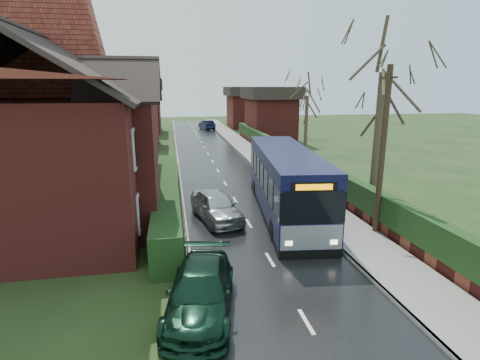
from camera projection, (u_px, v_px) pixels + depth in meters
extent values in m
plane|color=#344A1F|center=(258.00, 240.00, 16.36)|extent=(140.00, 140.00, 0.00)
cube|color=black|center=(225.00, 183.00, 25.90)|extent=(6.00, 100.00, 0.02)
cube|color=slate|center=(284.00, 180.00, 26.64)|extent=(2.50, 100.00, 0.14)
cube|color=gray|center=(268.00, 181.00, 26.42)|extent=(0.12, 100.00, 0.14)
cube|color=gray|center=(181.00, 185.00, 25.35)|extent=(0.12, 100.00, 0.10)
cube|color=#153313|center=(167.00, 195.00, 20.25)|extent=(1.20, 16.00, 1.60)
cube|color=maroon|center=(305.00, 176.00, 26.85)|extent=(0.30, 50.00, 0.60)
cube|color=#153313|center=(306.00, 163.00, 26.64)|extent=(0.60, 50.00, 1.20)
cube|color=maroon|center=(62.00, 159.00, 18.82)|extent=(8.00, 14.00, 6.00)
cube|color=maroon|center=(128.00, 168.00, 16.57)|extent=(2.50, 4.00, 6.00)
cube|color=brown|center=(87.00, 38.00, 21.31)|extent=(0.90, 1.40, 2.20)
cube|color=silver|center=(139.00, 212.00, 15.10)|extent=(0.08, 1.20, 1.60)
cube|color=black|center=(140.00, 212.00, 15.11)|extent=(0.03, 0.95, 1.35)
cube|color=silver|center=(135.00, 148.00, 14.47)|extent=(0.08, 1.20, 1.60)
cube|color=black|center=(136.00, 148.00, 14.48)|extent=(0.03, 0.95, 1.35)
cube|color=silver|center=(145.00, 187.00, 18.92)|extent=(0.08, 1.20, 1.60)
cube|color=black|center=(146.00, 187.00, 18.92)|extent=(0.03, 0.95, 1.35)
cube|color=silver|center=(142.00, 135.00, 18.29)|extent=(0.08, 1.20, 1.60)
cube|color=black|center=(143.00, 135.00, 18.29)|extent=(0.03, 0.95, 1.35)
cube|color=silver|center=(149.00, 170.00, 22.73)|extent=(0.08, 1.20, 1.60)
cube|color=black|center=(150.00, 170.00, 22.74)|extent=(0.03, 0.95, 1.35)
cube|color=silver|center=(147.00, 127.00, 22.10)|extent=(0.08, 1.20, 1.60)
cube|color=black|center=(147.00, 127.00, 22.11)|extent=(0.03, 0.95, 1.35)
cube|color=silver|center=(151.00, 162.00, 25.12)|extent=(0.08, 1.20, 1.60)
cube|color=black|center=(152.00, 162.00, 25.12)|extent=(0.03, 0.95, 1.35)
cube|color=silver|center=(149.00, 123.00, 24.49)|extent=(0.08, 1.20, 1.60)
cube|color=black|center=(149.00, 123.00, 24.49)|extent=(0.03, 0.95, 1.35)
cube|color=black|center=(285.00, 196.00, 19.65)|extent=(3.77, 11.28, 1.15)
cube|color=black|center=(286.00, 174.00, 19.36)|extent=(3.79, 11.28, 1.21)
cube|color=black|center=(286.00, 157.00, 19.13)|extent=(3.77, 11.28, 0.66)
cube|color=black|center=(285.00, 210.00, 19.83)|extent=(3.77, 11.28, 0.35)
cube|color=gray|center=(311.00, 237.00, 14.35)|extent=(2.41, 0.40, 1.01)
cube|color=black|center=(313.00, 207.00, 14.02)|extent=(2.26, 0.34, 1.31)
cube|color=black|center=(314.00, 187.00, 13.83)|extent=(1.76, 0.28, 0.35)
cube|color=#FF8C00|center=(314.00, 187.00, 13.79)|extent=(1.38, 0.20, 0.22)
cube|color=black|center=(311.00, 254.00, 14.50)|extent=(2.46, 0.42, 0.30)
cube|color=#FFF2CC|center=(289.00, 243.00, 14.28)|extent=(0.29, 0.08, 0.18)
cube|color=#FFF2CC|center=(334.00, 242.00, 14.39)|extent=(0.29, 0.08, 0.18)
cylinder|color=black|center=(274.00, 230.00, 16.25)|extent=(0.39, 0.99, 0.97)
cylinder|color=black|center=(325.00, 228.00, 16.40)|extent=(0.39, 0.99, 0.97)
cylinder|color=black|center=(256.00, 187.00, 23.11)|extent=(0.39, 0.99, 0.97)
cylinder|color=black|center=(292.00, 186.00, 23.26)|extent=(0.39, 0.99, 0.97)
imported|color=#B8B9BE|center=(216.00, 206.00, 18.64)|extent=(2.64, 4.60, 1.47)
imported|color=black|center=(201.00, 291.00, 10.99)|extent=(2.70, 4.85, 1.33)
imported|color=black|center=(207.00, 125.00, 58.24)|extent=(2.38, 4.62, 1.45)
cylinder|color=slate|center=(288.00, 174.00, 22.30)|extent=(0.08, 0.08, 2.91)
cube|color=silver|center=(288.00, 153.00, 22.00)|extent=(0.19, 0.44, 0.33)
cube|color=silver|center=(288.00, 160.00, 22.10)|extent=(0.16, 0.39, 0.29)
cylinder|color=black|center=(382.00, 153.00, 16.20)|extent=(0.25, 0.25, 7.41)
cube|color=black|center=(389.00, 77.00, 15.43)|extent=(0.20, 0.96, 0.08)
cylinder|color=#3C3023|center=(376.00, 146.00, 18.85)|extent=(0.35, 0.35, 7.20)
cylinder|color=#3E2F24|center=(306.00, 128.00, 33.71)|extent=(0.31, 0.31, 5.75)
cylinder|color=#33281E|center=(108.00, 127.00, 29.51)|extent=(0.31, 0.31, 6.77)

